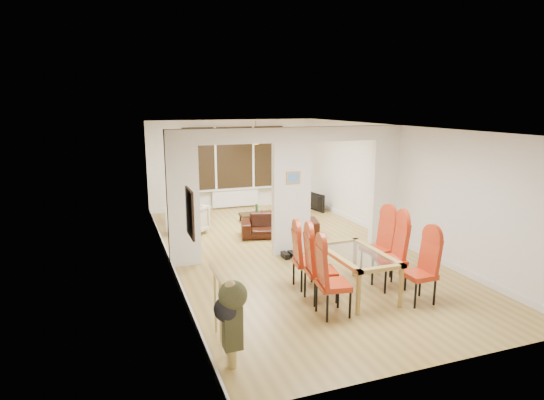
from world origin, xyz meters
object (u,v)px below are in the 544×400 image
person (192,191)px  bottle (257,208)px  dining_chair_ra (419,269)px  sofa (279,225)px  dining_table (356,273)px  dining_chair_lb (321,266)px  coffee_table (258,217)px  bowl (259,212)px  armchair (188,220)px  dining_chair_lc (307,258)px  television (312,202)px  dining_chair_rc (377,245)px  dining_chair_rb (390,255)px  dining_chair_la (334,279)px

person → bottle: person is taller
dining_chair_ra → sofa: size_ratio=0.60×
dining_table → dining_chair_lb: (-0.67, -0.05, 0.22)m
dining_chair_lb → bottle: 5.09m
coffee_table → bowl: (0.04, 0.03, 0.13)m
person → coffee_table: size_ratio=1.86×
dining_chair_lb → armchair: size_ratio=1.49×
dining_table → dining_chair_lc: size_ratio=1.41×
dining_chair_lc → dining_table: bearing=-29.4°
sofa → dining_chair_ra: bearing=-66.1°
sofa → television: sofa is taller
dining_chair_lc → sofa: size_ratio=0.59×
dining_chair_ra → dining_table: bearing=137.8°
bowl → dining_table: bearing=-89.6°
armchair → bowl: size_ratio=3.69×
dining_chair_rc → dining_chair_ra: bearing=-95.1°
television → bottle: 1.98m
dining_chair_lb → dining_chair_ra: 1.52m
dining_chair_ra → person: (-2.49, 5.88, 0.34)m
armchair → sofa: bearing=27.9°
dining_chair_rc → dining_chair_lb: bearing=-160.4°
sofa → dining_chair_rc: bearing=-61.8°
dining_table → armchair: bearing=114.8°
dining_chair_lc → armchair: dining_chair_lc is taller
armchair → dining_chair_rb: bearing=-7.9°
sofa → bowl: 1.48m
dining_chair_rb → coffee_table: (-0.71, 4.96, -0.48)m
dining_chair_lc → bottle: 4.53m
dining_chair_la → coffee_table: 5.61m
dining_table → person: (-1.76, 5.25, 0.53)m
dining_table → dining_chair_lc: dining_chair_lc is taller
sofa → television: 2.75m
dining_chair_lb → dining_chair_rb: 1.30m
person → coffee_table: person is taller
person → dining_chair_ra: bearing=30.8°
dining_table → dining_chair_la: bearing=-141.3°
bowl → television: bearing=18.3°
dining_chair_rc → television: size_ratio=1.26×
bottle → bowl: bottle is taller
dining_chair_ra → dining_chair_rb: bearing=97.1°
dining_table → coffee_table: bearing=90.8°
dining_chair_lc → television: 5.66m
dining_chair_rb → sofa: bearing=112.6°
dining_table → dining_chair_rc: dining_chair_rc is taller
dining_chair_lc → dining_chair_rb: 1.38m
dining_chair_rb → bowl: 5.05m
person → bowl: (1.73, -0.24, -0.64)m
dining_chair_la → dining_chair_lc: 1.08m
television → bowl: (-1.82, -0.60, -0.02)m
dining_chair_lc → sofa: dining_chair_lc is taller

